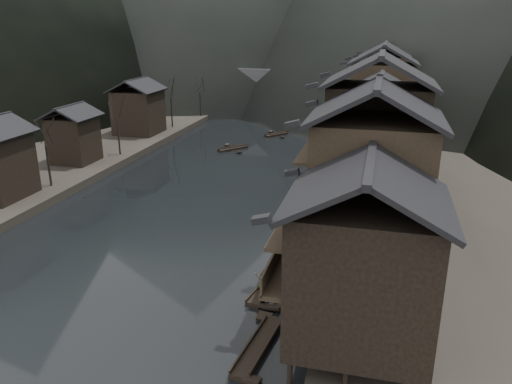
% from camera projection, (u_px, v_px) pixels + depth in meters
% --- Properties ---
extents(water, '(300.00, 300.00, 0.00)m').
position_uv_depth(water, '(133.00, 272.00, 38.36)').
color(water, black).
rests_on(water, ground).
extents(left_bank, '(40.00, 200.00, 1.20)m').
position_uv_depth(left_bank, '(55.00, 133.00, 82.99)').
color(left_bank, '#2D2823').
rests_on(left_bank, ground).
extents(stilt_houses, '(9.00, 67.60, 16.44)m').
position_uv_depth(stilt_houses, '(378.00, 120.00, 49.16)').
color(stilt_houses, black).
rests_on(stilt_houses, ground).
extents(left_houses, '(8.10, 53.20, 8.73)m').
position_uv_depth(left_houses, '(53.00, 132.00, 59.74)').
color(left_houses, black).
rests_on(left_houses, left_bank).
extents(bare_trees, '(3.59, 72.55, 7.19)m').
position_uv_depth(bare_trees, '(104.00, 120.00, 64.00)').
color(bare_trees, black).
rests_on(bare_trees, left_bank).
extents(moored_sampans, '(2.85, 55.59, 0.47)m').
position_uv_depth(moored_sampans, '(316.00, 206.00, 51.56)').
color(moored_sampans, black).
rests_on(moored_sampans, water).
extents(midriver_boats, '(8.15, 15.73, 0.44)m').
position_uv_depth(midriver_boats, '(255.00, 141.00, 79.11)').
color(midriver_boats, black).
rests_on(midriver_boats, water).
extents(stone_bridge, '(40.00, 6.00, 9.00)m').
position_uv_depth(stone_bridge, '(297.00, 88.00, 102.62)').
color(stone_bridge, '#4C4C4F').
rests_on(stone_bridge, ground).
extents(hero_sampan, '(1.85, 5.09, 0.44)m').
position_uv_depth(hero_sampan, '(266.00, 289.00, 35.54)').
color(hero_sampan, black).
rests_on(hero_sampan, water).
extents(cargo_heap, '(1.10, 1.45, 0.66)m').
position_uv_depth(cargo_heap, '(266.00, 281.00, 35.58)').
color(cargo_heap, black).
rests_on(cargo_heap, hero_sampan).
extents(boatman, '(0.60, 0.43, 1.53)m').
position_uv_depth(boatman, '(264.00, 290.00, 33.56)').
color(boatman, slate).
rests_on(boatman, hero_sampan).
extents(bamboo_pole, '(1.13, 2.54, 3.55)m').
position_uv_depth(bamboo_pole, '(267.00, 256.00, 32.69)').
color(bamboo_pole, '#8C7A51').
rests_on(bamboo_pole, boatman).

